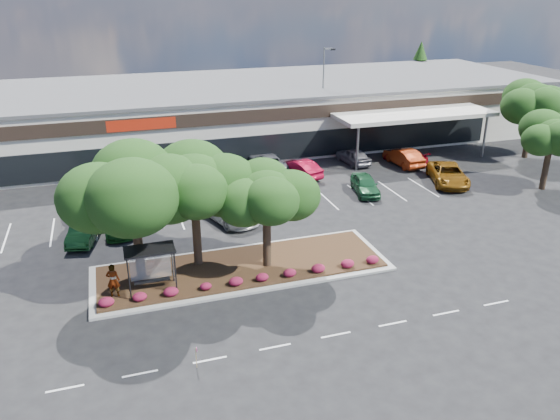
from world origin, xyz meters
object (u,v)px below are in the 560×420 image
object	(u,v)px
light_pole	(323,104)
car_1	(82,213)
car_0	(84,230)
survey_stake	(196,355)

from	to	relation	value
light_pole	car_1	bearing A→B (deg)	-151.16
car_1	car_0	bearing A→B (deg)	-93.85
light_pole	car_1	world-z (taller)	light_pole
light_pole	survey_stake	distance (m)	37.86
light_pole	car_0	xyz separation A→B (m)	(-24.21, -16.57, -3.84)
light_pole	survey_stake	xyz separation A→B (m)	(-19.24, -32.37, -3.90)
light_pole	car_1	size ratio (longest dim) A/B	2.32
light_pole	survey_stake	world-z (taller)	light_pole
car_1	survey_stake	bearing A→B (deg)	-82.23
survey_stake	car_0	bearing A→B (deg)	107.47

